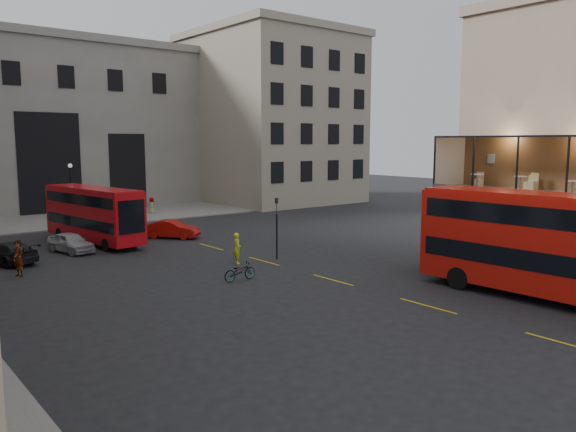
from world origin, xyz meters
TOP-DOWN VIEW (x-y plane):
  - ground at (0.00, 0.00)m, footprint 140.00×140.00m
  - host_building_main at (9.95, 0.00)m, footprint 7.26×11.40m
  - host_frontage at (6.50, 0.00)m, footprint 3.00×11.00m
  - cafe_floor at (6.50, 0.00)m, footprint 3.00×10.00m
  - gateway at (-5.00, 47.99)m, footprint 35.00×10.60m
  - building_right at (20.00, 39.97)m, footprint 16.60×18.60m
  - pavement_far at (-6.00, 38.00)m, footprint 40.00×12.00m
  - traffic_light_near at (-1.00, 12.00)m, footprint 0.16×0.20m
  - street_lamp_b at (-6.00, 34.00)m, footprint 0.36×0.36m
  - bus_near at (2.92, -3.05)m, footprint 3.22×12.32m
  - bus_far at (-7.65, 24.53)m, footprint 3.59×10.18m
  - car_a at (-10.07, 22.21)m, footprint 2.34×4.10m
  - car_b at (-2.37, 22.93)m, footprint 3.65×4.06m
  - car_c at (-14.23, 21.15)m, footprint 3.35×4.88m
  - bicycle at (-5.77, 9.06)m, footprint 1.87×0.70m
  - cyclist at (-3.54, 12.56)m, footprint 0.67×0.79m
  - pedestrian_c at (-5.59, 36.86)m, footprint 1.25×0.86m
  - pedestrian_d at (2.65, 36.74)m, footprint 0.93×0.97m
  - pedestrian_e at (-14.43, 17.30)m, footprint 0.68×0.83m
  - cafe_table_near at (5.47, -2.58)m, footprint 0.59×0.59m
  - cafe_table_mid at (6.02, 0.31)m, footprint 0.64×0.64m
  - cafe_table_far at (5.37, 2.46)m, footprint 0.67×0.67m
  - cafe_chair_b at (7.13, 0.25)m, footprint 0.51×0.51m
  - cafe_chair_c at (7.49, 0.61)m, footprint 0.47×0.47m
  - cafe_chair_d at (7.16, 3.44)m, footprint 0.50×0.50m

SIDE VIEW (x-z plane):
  - ground at x=0.00m, z-range 0.00..0.00m
  - pavement_far at x=-6.00m, z-range 0.00..0.12m
  - bicycle at x=-5.77m, z-range 0.00..0.98m
  - car_c at x=-14.23m, z-range 0.00..1.31m
  - car_a at x=-10.07m, z-range 0.00..1.32m
  - car_b at x=-2.37m, z-range 0.00..1.34m
  - pedestrian_d at x=2.65m, z-range 0.00..1.68m
  - cyclist at x=-3.54m, z-range 0.00..1.84m
  - pedestrian_e at x=-14.43m, z-range 0.00..1.96m
  - pedestrian_c at x=-5.59m, z-range 0.00..1.97m
  - bus_far at x=-7.65m, z-range 0.25..4.22m
  - host_frontage at x=6.50m, z-range 0.00..4.50m
  - street_lamp_b at x=-6.00m, z-range -0.27..5.06m
  - traffic_light_near at x=-1.00m, z-range 0.52..4.32m
  - bus_near at x=2.92m, z-range 0.30..5.18m
  - cafe_floor at x=6.50m, z-range 4.50..4.60m
  - cafe_chair_c at x=7.49m, z-range 4.45..5.22m
  - cafe_chair_d at x=7.16m, z-range 4.44..5.27m
  - cafe_chair_b at x=7.13m, z-range 4.42..5.34m
  - cafe_table_near at x=5.47m, z-range 4.72..5.46m
  - cafe_table_mid at x=6.02m, z-range 4.73..5.53m
  - cafe_table_far at x=5.37m, z-range 4.74..5.57m
  - host_building_main at x=9.95m, z-range 0.24..15.34m
  - gateway at x=-5.00m, z-range 0.39..18.39m
  - building_right at x=20.00m, z-range 0.39..20.39m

